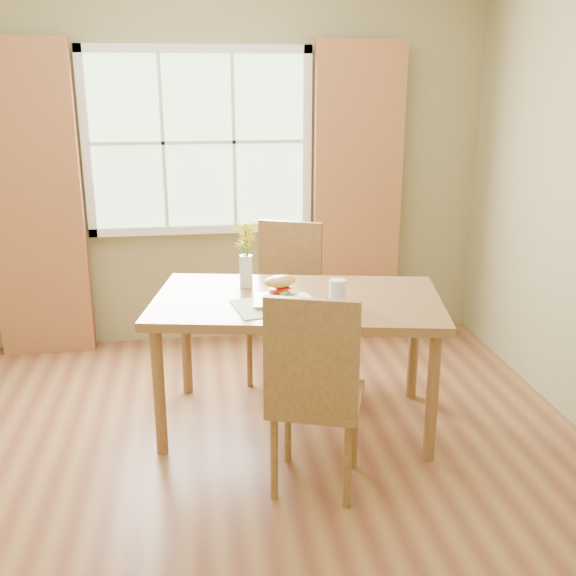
# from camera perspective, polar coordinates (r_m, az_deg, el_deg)

# --- Properties ---
(room) EXTENTS (4.24, 3.84, 2.74)m
(room) POSITION_cam_1_polar(r_m,az_deg,el_deg) (3.11, -6.94, 6.26)
(room) COLOR brown
(room) RESTS_ON ground
(window) EXTENTS (1.62, 0.06, 1.32)m
(window) POSITION_cam_1_polar(r_m,az_deg,el_deg) (4.95, -7.57, 12.13)
(window) COLOR #AAD19E
(window) RESTS_ON room
(curtain_left) EXTENTS (0.65, 0.08, 2.20)m
(curtain_left) POSITION_cam_1_polar(r_m,az_deg,el_deg) (5.03, -20.66, 6.65)
(curtain_left) COLOR maroon
(curtain_left) RESTS_ON room
(curtain_right) EXTENTS (0.65, 0.08, 2.20)m
(curtain_right) POSITION_cam_1_polar(r_m,az_deg,el_deg) (5.06, 5.89, 7.73)
(curtain_right) COLOR maroon
(curtain_right) RESTS_ON room
(dining_table) EXTENTS (1.73, 1.18, 0.77)m
(dining_table) POSITION_cam_1_polar(r_m,az_deg,el_deg) (3.77, 0.78, -1.98)
(dining_table) COLOR brown
(dining_table) RESTS_ON room
(chair_near) EXTENTS (0.55, 0.55, 1.03)m
(chair_near) POSITION_cam_1_polar(r_m,az_deg,el_deg) (3.17, 2.22, -8.40)
(chair_near) COLOR brown
(chair_near) RESTS_ON room
(chair_far) EXTENTS (0.57, 0.57, 1.04)m
(chair_far) POSITION_cam_1_polar(r_m,az_deg,el_deg) (4.47, -0.16, -0.49)
(chair_far) COLOR brown
(chair_far) RESTS_ON room
(placemat) EXTENTS (0.50, 0.41, 0.01)m
(placemat) POSITION_cam_1_polar(r_m,az_deg,el_deg) (3.60, -0.93, -1.50)
(placemat) COLOR beige
(placemat) RESTS_ON dining_table
(plate) EXTENTS (0.28, 0.28, 0.01)m
(plate) POSITION_cam_1_polar(r_m,az_deg,el_deg) (3.63, -0.98, -1.20)
(plate) COLOR #9FBD2F
(plate) RESTS_ON placemat
(croissant_sandwich) EXTENTS (0.22, 0.18, 0.14)m
(croissant_sandwich) POSITION_cam_1_polar(r_m,az_deg,el_deg) (3.63, -0.70, -0.02)
(croissant_sandwich) COLOR #D28B47
(croissant_sandwich) RESTS_ON plate
(water_glass) EXTENTS (0.09, 0.09, 0.14)m
(water_glass) POSITION_cam_1_polar(r_m,az_deg,el_deg) (3.63, 4.20, -0.39)
(water_glass) COLOR silver
(water_glass) RESTS_ON dining_table
(flower_vase) EXTENTS (0.16, 0.16, 0.39)m
(flower_vase) POSITION_cam_1_polar(r_m,az_deg,el_deg) (3.88, -3.60, 3.54)
(flower_vase) COLOR silver
(flower_vase) RESTS_ON dining_table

